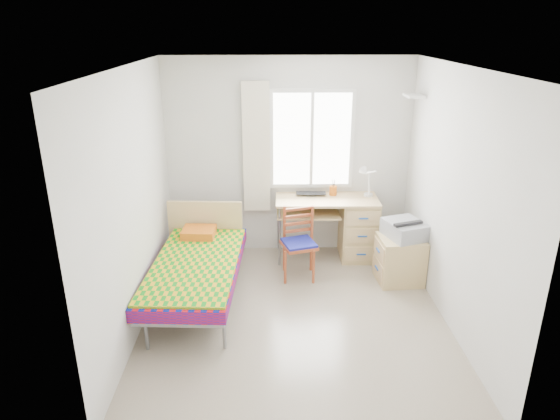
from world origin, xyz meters
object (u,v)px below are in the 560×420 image
object	(u,v)px
desk	(353,225)
cabinet	(399,260)
printer	(405,229)
bed	(197,265)
chair	(299,238)

from	to	relation	value
desk	cabinet	bearing A→B (deg)	-56.01
cabinet	printer	distance (m)	0.39
bed	cabinet	size ratio (longest dim) A/B	3.58
chair	cabinet	size ratio (longest dim) A/B	1.55
desk	cabinet	distance (m)	0.86
desk	chair	size ratio (longest dim) A/B	1.52
bed	printer	world-z (taller)	bed
printer	bed	bearing A→B (deg)	170.18
bed	cabinet	world-z (taller)	bed
bed	cabinet	xyz separation A→B (m)	(2.39, 0.35, -0.13)
desk	bed	bearing A→B (deg)	-150.07
desk	chair	bearing A→B (deg)	-143.76
chair	bed	bearing A→B (deg)	-172.09
bed	desk	size ratio (longest dim) A/B	1.52
desk	printer	bearing A→B (deg)	-52.35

